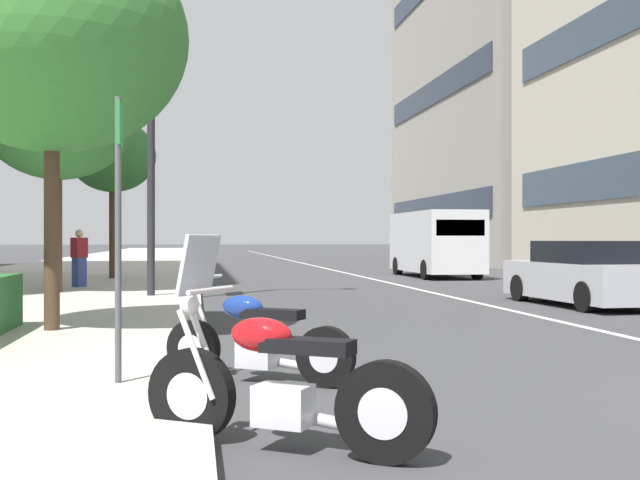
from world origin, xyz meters
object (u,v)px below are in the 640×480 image
Objects in this scene: parking_sign_by_curb at (119,211)px; motorcycle_nearest_camera at (255,342)px; street_tree_by_lamp_post at (112,156)px; car_following_behind at (587,275)px; delivery_van_ahead at (435,242)px; street_tree_near_plaza_corner at (58,115)px; pedestrian_on_plaza at (79,258)px; street_lamp_with_banners at (167,87)px; street_tree_far_plaza at (52,37)px; motorcycle_under_tarp at (279,386)px.

motorcycle_nearest_camera is at bearing -62.04° from parking_sign_by_curb.
street_tree_by_lamp_post reaches higher than parking_sign_by_curb.
car_following_behind is 13.09m from delivery_van_ahead.
street_tree_by_lamp_post is (18.94, 3.35, 3.82)m from motorcycle_nearest_camera.
street_tree_near_plaza_corner reaches higher than pedestrian_on_plaza.
street_lamp_with_banners is at bearing -165.98° from street_tree_by_lamp_post.
car_following_behind is 11.90m from street_tree_far_plaza.
delivery_van_ahead is 23.81m from parking_sign_by_curb.
pedestrian_on_plaza is at bearing -45.82° from motorcycle_under_tarp.
motorcycle_nearest_camera is 0.23× the size of street_lamp_with_banners.
street_lamp_with_banners is at bearing -11.57° from street_tree_far_plaza.
delivery_van_ahead is 20.79m from street_tree_far_plaza.
motorcycle_nearest_camera is 1.19× the size of pedestrian_on_plaza.
delivery_van_ahead is at bearing -78.02° from motorcycle_under_tarp.
street_tree_far_plaza is (-4.24, 10.49, 3.70)m from car_following_behind.
street_tree_near_plaza_corner is 3.82× the size of pedestrian_on_plaza.
street_lamp_with_banners is 1.33× the size of street_tree_near_plaza_corner.
street_lamp_with_banners is at bearing 71.64° from car_following_behind.
parking_sign_by_curb is at bearing 179.77° from street_lamp_with_banners.
delivery_van_ahead is at bearing -79.34° from motorcycle_nearest_camera.
parking_sign_by_curb reaches higher than motorcycle_under_tarp.
pedestrian_on_plaza is at bearing -5.76° from street_tree_near_plaza_corner.
motorcycle_under_tarp is at bearing -157.79° from street_tree_far_plaza.
street_tree_by_lamp_post is at bearing 99.99° from delivery_van_ahead.
street_tree_far_plaza is at bearing 168.43° from street_lamp_with_banners.
pedestrian_on_plaza is (16.85, 3.71, 0.48)m from motorcycle_under_tarp.
parking_sign_by_curb is (-0.69, 1.30, 1.31)m from motorcycle_nearest_camera.
street_tree_far_plaza reaches higher than pedestrian_on_plaza.
motorcycle_under_tarp is at bearing 138.97° from pedestrian_on_plaza.
motorcycle_nearest_camera is 13.35m from street_tree_near_plaza_corner.
motorcycle_nearest_camera is 0.32× the size of delivery_van_ahead.
street_tree_near_plaza_corner reaches higher than motorcycle_under_tarp.
delivery_van_ahead is 12.36m from street_tree_by_lamp_post.
street_tree_near_plaza_corner is at bearing 125.77° from delivery_van_ahead.
street_tree_by_lamp_post is at bearing 14.02° from street_lamp_with_banners.
parking_sign_by_curb is at bearing 155.77° from delivery_van_ahead.
street_tree_near_plaza_corner reaches higher than street_tree_by_lamp_post.
delivery_van_ahead is at bearing -5.30° from car_following_behind.
delivery_van_ahead is 0.99× the size of street_tree_near_plaza_corner.
pedestrian_on_plaza is at bearing 175.20° from street_tree_by_lamp_post.
parking_sign_by_curb is at bearing -25.77° from motorcycle_under_tarp.
motorcycle_under_tarp reaches higher than motorcycle_nearest_camera.
pedestrian_on_plaza is (-4.76, 0.40, -3.29)m from street_tree_by_lamp_post.
parking_sign_by_curb is at bearing 135.92° from pedestrian_on_plaza.
car_following_behind is 0.75× the size of street_tree_near_plaza_corner.
street_tree_by_lamp_post reaches higher than delivery_van_ahead.
street_lamp_with_banners is 6.99m from street_tree_far_plaza.
delivery_van_ahead is at bearing -32.77° from street_tree_far_plaza.
parking_sign_by_curb is at bearing -174.04° from street_tree_by_lamp_post.
pedestrian_on_plaza is (2.12, -0.21, -3.58)m from street_tree_near_plaza_corner.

